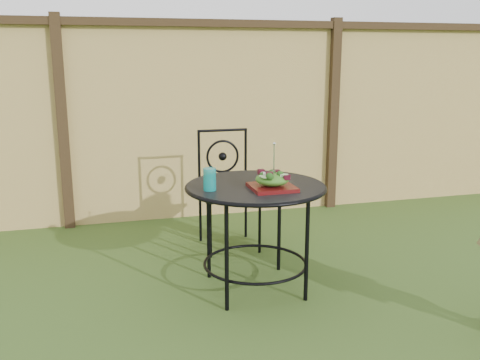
{
  "coord_description": "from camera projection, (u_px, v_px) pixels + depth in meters",
  "views": [
    {
      "loc": [
        -1.04,
        -2.8,
        1.55
      ],
      "look_at": [
        -0.13,
        0.47,
        0.75
      ],
      "focal_mm": 40.0,
      "sensor_mm": 36.0,
      "label": 1
    }
  ],
  "objects": [
    {
      "name": "salad_plate",
      "position": [
        272.0,
        187.0,
        3.35
      ],
      "size": [
        0.27,
        0.27,
        0.02
      ],
      "primitive_type": "cube",
      "color": "#420A09",
      "rests_on": "patio_table"
    },
    {
      "name": "ground",
      "position": [
        282.0,
        316.0,
        3.25
      ],
      "size": [
        60.0,
        60.0,
        0.0
      ],
      "primitive_type": "plane",
      "color": "#274315",
      "rests_on": "ground"
    },
    {
      "name": "patio_table",
      "position": [
        255.0,
        205.0,
        3.5
      ],
      "size": [
        0.92,
        0.92,
        0.72
      ],
      "color": "black",
      "rests_on": "ground"
    },
    {
      "name": "fence",
      "position": [
        206.0,
        119.0,
        5.09
      ],
      "size": [
        8.0,
        0.12,
        1.9
      ],
      "color": "#EBCD74",
      "rests_on": "ground"
    },
    {
      "name": "salad",
      "position": [
        272.0,
        179.0,
        3.34
      ],
      "size": [
        0.21,
        0.21,
        0.08
      ],
      "primitive_type": "ellipsoid",
      "color": "#235614",
      "rests_on": "salad_plate"
    },
    {
      "name": "fork",
      "position": [
        274.0,
        159.0,
        3.32
      ],
      "size": [
        0.01,
        0.01,
        0.18
      ],
      "primitive_type": "cylinder",
      "color": "silver",
      "rests_on": "salad"
    },
    {
      "name": "drinking_glass",
      "position": [
        210.0,
        179.0,
        3.31
      ],
      "size": [
        0.08,
        0.08,
        0.14
      ],
      "primitive_type": "cylinder",
      "color": "#0C8B8A",
      "rests_on": "patio_table"
    },
    {
      "name": "patio_chair",
      "position": [
        227.0,
        186.0,
        4.36
      ],
      "size": [
        0.46,
        0.46,
        0.95
      ],
      "color": "black",
      "rests_on": "ground"
    }
  ]
}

